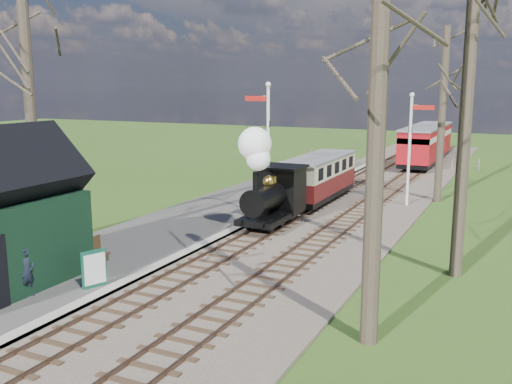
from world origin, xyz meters
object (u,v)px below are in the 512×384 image
(red_carriage_b, at_px, (432,140))
(sign_board, at_px, (94,269))
(locomotive, at_px, (271,184))
(bench, at_px, (88,253))
(person, at_px, (27,272))
(semaphore_far, at_px, (411,141))
(coach, at_px, (319,176))
(red_carriage_a, at_px, (420,147))
(semaphore_near, at_px, (267,142))

(red_carriage_b, height_order, sign_board, red_carriage_b)
(locomotive, distance_m, sign_board, 9.29)
(sign_board, relative_size, bench, 0.73)
(locomotive, xyz_separation_m, sign_board, (-1.64, -9.06, -1.22))
(red_carriage_b, xyz_separation_m, person, (-5.44, -36.40, -0.74))
(semaphore_far, xyz_separation_m, red_carriage_b, (-1.77, 18.68, -1.69))
(coach, bearing_deg, bench, -103.46)
(locomotive, height_order, red_carriage_a, locomotive)
(semaphore_far, relative_size, red_carriage_b, 0.99)
(locomotive, bearing_deg, bench, -113.28)
(bench, height_order, person, person)
(sign_board, distance_m, person, 1.86)
(semaphore_far, height_order, sign_board, semaphore_far)
(semaphore_near, xyz_separation_m, red_carriage_a, (3.37, 19.18, -1.96))
(red_carriage_a, height_order, red_carriage_b, same)
(bench, bearing_deg, person, -81.97)
(red_carriage_b, bearing_deg, semaphore_far, -84.58)
(semaphore_near, distance_m, sign_board, 10.72)
(red_carriage_b, distance_m, person, 36.81)
(person, bearing_deg, red_carriage_a, -6.87)
(red_carriage_a, distance_m, red_carriage_b, 5.50)
(locomotive, bearing_deg, sign_board, -100.28)
(red_carriage_a, bearing_deg, person, -99.98)
(locomotive, xyz_separation_m, red_carriage_b, (2.61, 25.91, -0.32))
(coach, distance_m, red_carriage_a, 14.59)
(semaphore_near, relative_size, coach, 0.91)
(coach, bearing_deg, locomotive, -90.11)
(locomotive, bearing_deg, semaphore_near, 121.55)
(semaphore_near, bearing_deg, coach, 80.95)
(red_carriage_a, height_order, bench, red_carriage_a)
(semaphore_near, height_order, semaphore_far, semaphore_near)
(semaphore_far, distance_m, locomotive, 8.57)
(semaphore_near, bearing_deg, sign_board, -94.92)
(red_carriage_a, distance_m, person, 31.38)
(semaphore_far, relative_size, locomotive, 1.34)
(semaphore_near, distance_m, red_carriage_b, 24.99)
(red_carriage_a, relative_size, sign_board, 5.11)
(semaphore_far, bearing_deg, locomotive, -121.23)
(semaphore_near, bearing_deg, red_carriage_b, 82.23)
(bench, relative_size, person, 1.07)
(coach, height_order, bench, coach)
(bench, bearing_deg, red_carriage_b, 80.08)
(semaphore_near, xyz_separation_m, semaphore_far, (5.14, 6.00, -0.27))
(locomotive, relative_size, sign_board, 3.80)
(locomotive, bearing_deg, red_carriage_b, 84.24)
(semaphore_far, height_order, red_carriage_a, semaphore_far)
(locomotive, relative_size, person, 2.96)
(semaphore_far, height_order, coach, semaphore_far)
(semaphore_near, bearing_deg, locomotive, -58.45)
(coach, height_order, red_carriage_a, red_carriage_a)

